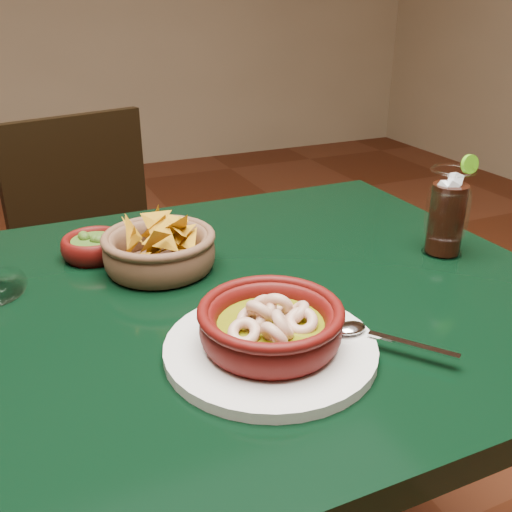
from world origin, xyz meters
name	(u,v)px	position (x,y,z in m)	size (l,w,h in m)	color
dining_table	(164,365)	(0.00, 0.00, 0.65)	(1.20, 0.80, 0.75)	black
dining_chair	(107,273)	(0.03, 0.70, 0.48)	(0.50, 0.50, 0.88)	black
shrimp_plate	(271,331)	(0.09, -0.17, 0.78)	(0.32, 0.26, 0.08)	silver
chip_basket	(160,250)	(0.03, 0.12, 0.78)	(0.21, 0.21, 0.11)	brown
guacamole_ramekin	(94,246)	(-0.05, 0.21, 0.77)	(0.13, 0.13, 0.04)	#430807
cola_drink	(447,213)	(0.49, -0.02, 0.82)	(0.14, 0.14, 0.17)	white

